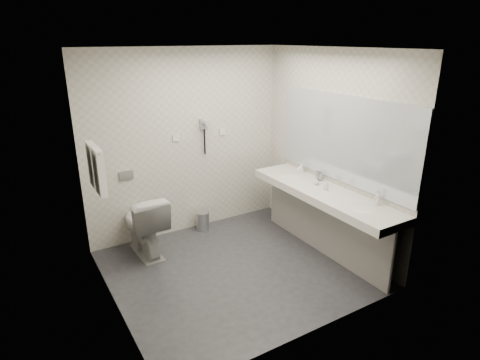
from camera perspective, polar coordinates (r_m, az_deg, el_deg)
floor at (r=4.92m, az=-0.61°, el=-12.43°), size 2.80×2.80×0.00m
ceiling at (r=4.17m, az=-0.74°, el=18.12°), size 2.80×2.80×0.00m
wall_back at (r=5.50m, az=-7.57°, el=5.13°), size 2.80×0.00×2.80m
wall_front at (r=3.40m, az=10.54°, el=-4.27°), size 2.80×0.00×2.80m
wall_left at (r=3.91m, az=-18.66°, el=-1.79°), size 0.00×2.60×2.60m
wall_right at (r=5.20m, az=12.77°, el=3.98°), size 0.00×2.60×2.60m
vanity_counter at (r=5.03m, az=11.67°, el=-1.91°), size 0.55×2.20×0.10m
vanity_panel at (r=5.21m, az=11.55°, el=-6.21°), size 0.03×2.15×0.75m
vanity_post_near at (r=4.62m, az=20.63°, el=-10.69°), size 0.06×0.06×0.75m
vanity_post_far at (r=5.96m, az=5.07°, el=-2.50°), size 0.06×0.06×0.75m
mirror at (r=5.01m, az=14.39°, el=5.61°), size 0.02×2.20×1.05m
basin_near at (r=4.60m, az=17.14°, el=-4.00°), size 0.40×0.31×0.05m
basin_far at (r=5.47m, az=7.14°, el=0.54°), size 0.40×0.31×0.05m
faucet_near at (r=4.70m, az=18.85°, el=-2.47°), size 0.04×0.04×0.15m
faucet_far at (r=5.56m, az=8.76°, el=1.76°), size 0.04×0.04×0.15m
soap_bottle_a at (r=4.99m, az=12.07°, el=-0.83°), size 0.06×0.06×0.10m
soap_bottle_b at (r=5.15m, az=10.71°, el=-0.15°), size 0.08×0.08×0.09m
glass_left at (r=5.31m, az=11.25°, el=0.48°), size 0.07×0.07×0.10m
glass_right at (r=5.36m, az=10.92°, el=0.65°), size 0.07×0.07×0.10m
toilet at (r=5.19m, az=-13.45°, el=-6.12°), size 0.48×0.81×0.80m
flush_plate at (r=5.31m, az=-15.77°, el=0.63°), size 0.18×0.02×0.12m
pedal_bin at (r=5.79m, az=-5.29°, el=-5.85°), size 0.24×0.24×0.26m
bin_lid at (r=5.73m, az=-5.33°, el=-4.62°), size 0.18×0.18×0.02m
towel_rail at (r=4.35m, az=-20.12°, el=4.31°), size 0.02×0.62×0.02m
towel_near at (r=4.28m, az=-19.27°, el=1.08°), size 0.07×0.24×0.48m
towel_far at (r=4.54m, az=-20.05°, el=2.04°), size 0.07×0.24×0.48m
dryer_cradle at (r=5.52m, az=-5.17°, el=7.94°), size 0.10×0.04×0.14m
dryer_barrel at (r=5.45m, az=-4.85°, el=8.12°), size 0.08×0.14×0.08m
dryer_cord at (r=5.56m, az=-5.02°, el=5.39°), size 0.02×0.02×0.35m
switch_plate_a at (r=5.41m, az=-9.03°, el=5.91°), size 0.09×0.02×0.09m
switch_plate_b at (r=5.70m, az=-2.48°, el=6.83°), size 0.09×0.02×0.09m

